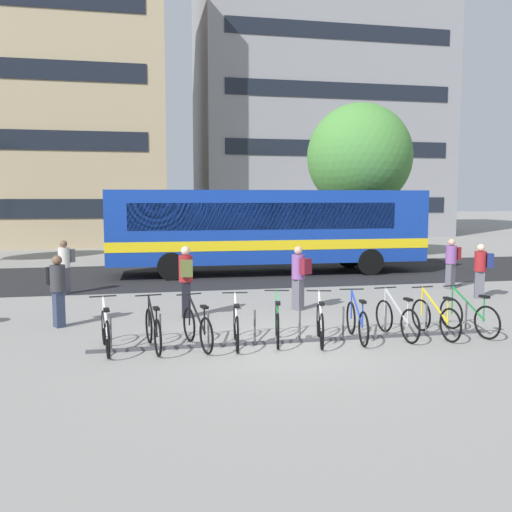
{
  "coord_description": "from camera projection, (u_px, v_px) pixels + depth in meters",
  "views": [
    {
      "loc": [
        -2.63,
        -10.42,
        2.91
      ],
      "look_at": [
        0.42,
        4.73,
        1.29
      ],
      "focal_mm": 38.81,
      "sensor_mm": 36.0,
      "label": 1
    }
  ],
  "objects": [
    {
      "name": "ground",
      "position": [
        282.0,
        345.0,
        10.98
      ],
      "size": [
        200.0,
        200.0,
        0.0
      ],
      "primitive_type": "plane",
      "color": "gray"
    },
    {
      "name": "bus_lane_asphalt",
      "position": [
        216.0,
        275.0,
        21.07
      ],
      "size": [
        80.0,
        7.2,
        0.01
      ],
      "primitive_type": "cube",
      "color": "#232326",
      "rests_on": "ground"
    },
    {
      "name": "city_bus",
      "position": [
        269.0,
        228.0,
        21.29
      ],
      "size": [
        12.08,
        2.82,
        3.2
      ],
      "rotation": [
        0.0,
        0.0,
        -0.02
      ],
      "color": "#14389E",
      "rests_on": "ground"
    },
    {
      "name": "bike_rack",
      "position": [
        300.0,
        338.0,
        11.2
      ],
      "size": [
        8.35,
        0.12,
        0.7
      ],
      "rotation": [
        0.0,
        0.0,
        -0.0
      ],
      "color": "#47474C",
      "rests_on": "ground"
    },
    {
      "name": "parked_bicycle_white_0",
      "position": [
        106.0,
        331.0,
        10.52
      ],
      "size": [
        0.52,
        1.71,
        0.99
      ],
      "rotation": [
        0.0,
        0.0,
        1.71
      ],
      "color": "black",
      "rests_on": "ground"
    },
    {
      "name": "parked_bicycle_black_1",
      "position": [
        153.0,
        330.0,
        10.64
      ],
      "size": [
        0.52,
        1.71,
        0.99
      ],
      "rotation": [
        0.0,
        0.0,
        1.72
      ],
      "color": "black",
      "rests_on": "ground"
    },
    {
      "name": "parked_bicycle_black_2",
      "position": [
        197.0,
        328.0,
        10.77
      ],
      "size": [
        0.6,
        1.68,
        0.99
      ],
      "rotation": [
        0.0,
        0.0,
        1.81
      ],
      "color": "black",
      "rests_on": "ground"
    },
    {
      "name": "parked_bicycle_white_3",
      "position": [
        236.0,
        327.0,
        10.91
      ],
      "size": [
        0.52,
        1.72,
        0.99
      ],
      "rotation": [
        0.0,
        0.0,
        1.45
      ],
      "color": "black",
      "rests_on": "ground"
    },
    {
      "name": "parked_bicycle_green_4",
      "position": [
        277.0,
        324.0,
        11.18
      ],
      "size": [
        0.56,
        1.69,
        0.99
      ],
      "rotation": [
        0.0,
        0.0,
        1.36
      ],
      "color": "black",
      "rests_on": "ground"
    },
    {
      "name": "parked_bicycle_silver_5",
      "position": [
        320.0,
        324.0,
        11.14
      ],
      "size": [
        0.61,
        1.68,
        0.99
      ],
      "rotation": [
        0.0,
        0.0,
        1.32
      ],
      "color": "black",
      "rests_on": "ground"
    },
    {
      "name": "parked_bicycle_blue_6",
      "position": [
        357.0,
        322.0,
        11.34
      ],
      "size": [
        0.52,
        1.72,
        0.99
      ],
      "rotation": [
        0.0,
        0.0,
        1.44
      ],
      "color": "black",
      "rests_on": "ground"
    },
    {
      "name": "parked_bicycle_silver_7",
      "position": [
        397.0,
        319.0,
        11.56
      ],
      "size": [
        0.52,
        1.72,
        0.99
      ],
      "rotation": [
        0.0,
        0.0,
        1.67
      ],
      "color": "black",
      "rests_on": "ground"
    },
    {
      "name": "parked_bicycle_yellow_8",
      "position": [
        435.0,
        318.0,
        11.65
      ],
      "size": [
        0.52,
        1.72,
        0.99
      ],
      "rotation": [
        0.0,
        0.0,
        1.68
      ],
      "color": "black",
      "rests_on": "ground"
    },
    {
      "name": "parked_bicycle_green_9",
      "position": [
        469.0,
        316.0,
        11.86
      ],
      "size": [
        0.58,
        1.69,
        0.99
      ],
      "rotation": [
        0.0,
        0.0,
        1.79
      ],
      "color": "black",
      "rests_on": "ground"
    },
    {
      "name": "commuter_olive_pack_0",
      "position": [
        186.0,
        277.0,
        13.42
      ],
      "size": [
        0.34,
        0.52,
        1.75
      ],
      "rotation": [
        0.0,
        0.0,
        1.57
      ],
      "color": "black",
      "rests_on": "ground"
    },
    {
      "name": "commuter_navy_pack_1",
      "position": [
        482.0,
        267.0,
        16.0
      ],
      "size": [
        0.6,
        0.51,
        1.6
      ],
      "rotation": [
        0.0,
        0.0,
        2.66
      ],
      "color": "#565660",
      "rests_on": "ground"
    },
    {
      "name": "commuter_grey_pack_2",
      "position": [
        65.0,
        263.0,
        16.77
      ],
      "size": [
        0.54,
        0.61,
        1.64
      ],
      "rotation": [
        0.0,
        0.0,
        4.15
      ],
      "color": "#565660",
      "rests_on": "ground"
    },
    {
      "name": "commuter_maroon_pack_3",
      "position": [
        299.0,
        274.0,
        14.32
      ],
      "size": [
        0.53,
        0.61,
        1.68
      ],
      "rotation": [
        0.0,
        0.0,
        2.12
      ],
      "color": "#565660",
      "rests_on": "ground"
    },
    {
      "name": "commuter_red_pack_4",
      "position": [
        452.0,
        260.0,
        17.71
      ],
      "size": [
        0.6,
        0.51,
        1.62
      ],
      "rotation": [
        0.0,
        0.0,
        3.6
      ],
      "color": "#565660",
      "rests_on": "ground"
    },
    {
      "name": "commuter_black_pack_5",
      "position": [
        57.0,
        286.0,
        12.47
      ],
      "size": [
        0.52,
        0.6,
        1.63
      ],
      "rotation": [
        0.0,
        0.0,
        5.21
      ],
      "color": "#2D3851",
      "rests_on": "ground"
    },
    {
      "name": "street_tree_0",
      "position": [
        359.0,
        157.0,
        26.41
      ],
      "size": [
        4.99,
        4.99,
        7.4
      ],
      "color": "brown",
      "rests_on": "ground"
    },
    {
      "name": "building_left_wing",
      "position": [
        25.0,
        93.0,
        35.37
      ],
      "size": [
        17.35,
        10.73,
        19.2
      ],
      "color": "tan",
      "rests_on": "ground"
    },
    {
      "name": "building_right_wing",
      "position": [
        315.0,
        84.0,
        44.46
      ],
      "size": [
        18.68,
        12.06,
        24.07
      ],
      "color": "gray",
      "rests_on": "ground"
    }
  ]
}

